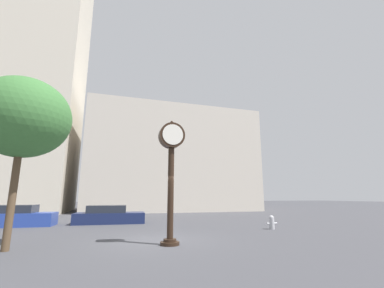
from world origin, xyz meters
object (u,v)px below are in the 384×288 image
(car_blue, at_px, (16,217))
(bare_tree, at_px, (23,118))
(fire_hydrant_near, at_px, (272,222))
(street_clock, at_px, (171,160))
(car_navy, at_px, (109,216))

(car_blue, distance_m, bare_tree, 9.39)
(car_blue, bearing_deg, fire_hydrant_near, -19.52)
(street_clock, bearing_deg, car_navy, 103.86)
(car_blue, relative_size, bare_tree, 0.71)
(car_blue, xyz_separation_m, fire_hydrant_near, (13.91, -5.70, -0.16))
(car_blue, height_order, bare_tree, bare_tree)
(car_navy, distance_m, fire_hydrant_near, 10.43)
(street_clock, xyz_separation_m, bare_tree, (-5.33, 0.49, 1.38))
(street_clock, distance_m, car_navy, 9.58)
(fire_hydrant_near, bearing_deg, street_clock, -154.66)
(car_navy, xyz_separation_m, bare_tree, (-3.13, -8.46, 4.00))
(street_clock, relative_size, car_navy, 1.03)
(street_clock, height_order, bare_tree, bare_tree)
(fire_hydrant_near, distance_m, bare_tree, 12.66)
(street_clock, distance_m, car_blue, 11.81)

